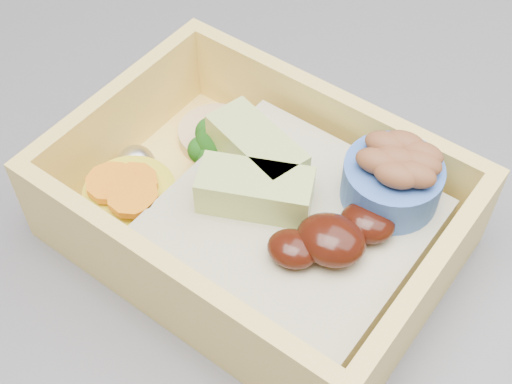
% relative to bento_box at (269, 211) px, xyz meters
% --- Properties ---
extents(bento_box, '(0.23, 0.19, 0.07)m').
position_rel_bento_box_xyz_m(bento_box, '(0.00, 0.00, 0.00)').
color(bento_box, '#FDD868').
rests_on(bento_box, island).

